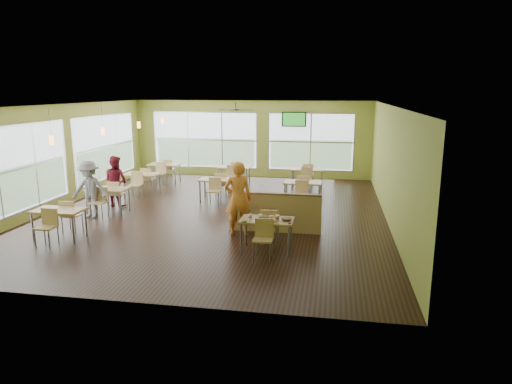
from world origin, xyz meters
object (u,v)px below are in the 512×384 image
at_px(food_basket, 287,219).
at_px(main_table, 267,224).
at_px(half_wall_divider, 275,212).
at_px(man_plaid, 238,199).

bearing_deg(food_basket, main_table, 178.18).
xyz_separation_m(main_table, half_wall_divider, (0.00, 1.45, -0.11)).
bearing_deg(half_wall_divider, man_plaid, -155.91).
xyz_separation_m(main_table, food_basket, (0.45, -0.01, 0.15)).
distance_m(main_table, man_plaid, 1.41).
bearing_deg(half_wall_divider, main_table, -90.00).
bearing_deg(food_basket, half_wall_divider, 107.26).
height_order(main_table, food_basket, main_table).
bearing_deg(food_basket, man_plaid, 141.52).
xyz_separation_m(half_wall_divider, man_plaid, (-0.89, -0.40, 0.43)).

